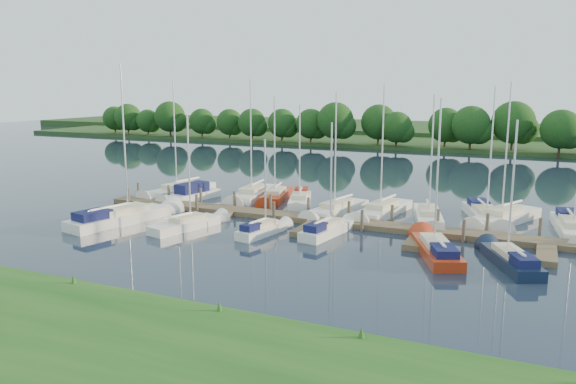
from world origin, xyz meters
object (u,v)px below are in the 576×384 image
at_px(sailboat_s_2, 263,230).
at_px(sailboat_n_0, 179,192).
at_px(sailboat_n_5, 336,211).
at_px(dock, 319,222).
at_px(motorboat, 191,196).

bearing_deg(sailboat_s_2, sailboat_n_0, 154.97).
relative_size(sailboat_n_5, sailboat_s_2, 1.45).
relative_size(dock, sailboat_s_2, 5.56).
xyz_separation_m(dock, motorboat, (-14.41, 3.78, 0.19)).
bearing_deg(dock, sailboat_s_2, -119.64).
height_order(dock, sailboat_n_0, sailboat_n_0).
xyz_separation_m(sailboat_n_0, sailboat_s_2, (14.40, -10.11, 0.04)).
bearing_deg(dock, motorboat, 165.29).
relative_size(sailboat_n_0, motorboat, 1.70).
bearing_deg(sailboat_n_5, motorboat, 12.24).
bearing_deg(motorboat, dock, 177.18).
relative_size(motorboat, sailboat_n_5, 0.65).
distance_m(dock, motorboat, 14.90).
bearing_deg(dock, sailboat_n_0, 161.85).
xyz_separation_m(sailboat_n_0, sailboat_n_5, (17.01, -1.75, -0.00)).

